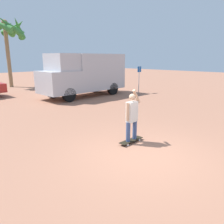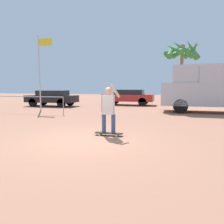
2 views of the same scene
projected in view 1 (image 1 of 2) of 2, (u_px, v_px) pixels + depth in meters
ground_plane at (143, 156)px, 6.27m from camera, size 80.00×80.00×0.00m
skateboard at (131, 140)px, 7.23m from camera, size 0.96×0.25×0.09m
person_skateboarder at (132, 115)px, 7.02m from camera, size 0.66×0.22×1.68m
camper_van at (85, 73)px, 15.70m from camera, size 6.38×2.28×3.01m
palm_tree_near_van at (5, 29)px, 19.80m from camera, size 3.86×3.81×6.37m
street_sign at (139, 76)px, 17.20m from camera, size 0.44×0.06×2.08m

